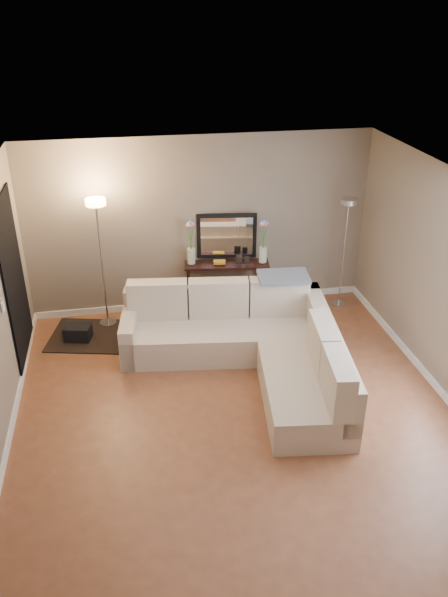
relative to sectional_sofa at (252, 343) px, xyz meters
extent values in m
cube|color=brown|center=(-0.39, -0.96, -0.35)|extent=(5.00, 5.50, 0.01)
cube|color=white|center=(-0.39, -0.96, 2.26)|extent=(5.00, 5.50, 0.01)
cube|color=gray|center=(-0.39, 1.80, 0.95)|extent=(5.00, 0.02, 2.60)
cube|color=gray|center=(-0.39, -3.72, 0.95)|extent=(5.00, 0.02, 2.60)
cube|color=white|center=(-0.39, 1.78, -0.30)|extent=(5.00, 0.03, 0.10)
cube|color=white|center=(-2.87, -0.96, -0.30)|extent=(0.03, 5.50, 0.10)
cube|color=white|center=(2.10, -0.96, -0.30)|extent=(0.03, 5.50, 0.10)
cube|color=black|center=(-2.87, 0.74, 0.75)|extent=(0.02, 1.20, 2.20)
cube|color=white|center=(-2.87, -0.11, 0.85)|extent=(0.02, 0.08, 0.12)
cube|color=beige|center=(-0.29, 0.43, -0.14)|extent=(2.74, 1.24, 0.41)
cube|color=beige|center=(-0.25, 0.78, 0.14)|extent=(2.65, 0.54, 0.57)
cube|color=beige|center=(-1.52, 0.59, -0.06)|extent=(0.30, 0.93, 0.57)
cube|color=beige|center=(0.40, -0.94, -0.14)|extent=(1.11, 1.73, 0.41)
cube|color=beige|center=(0.81, -0.53, 0.14)|extent=(0.52, 2.54, 0.57)
cube|color=beige|center=(-1.12, 0.78, 0.32)|extent=(0.81, 0.32, 0.53)
cube|color=beige|center=(-0.31, 0.68, 0.32)|extent=(0.81, 0.32, 0.53)
cube|color=beige|center=(0.49, 0.57, 0.32)|extent=(0.81, 0.32, 0.53)
cube|color=beige|center=(0.68, -0.67, 0.32)|extent=(0.31, 0.75, 0.53)
cube|color=beige|center=(0.59, -1.42, 0.32)|extent=(0.31, 0.75, 0.53)
cube|color=slate|center=(0.55, 0.59, 0.61)|extent=(0.70, 0.44, 0.09)
cube|color=black|center=(-0.03, 1.57, 0.40)|extent=(1.27, 0.50, 0.04)
cube|color=black|center=(-0.62, 1.52, 0.02)|extent=(0.05, 0.05, 0.72)
cube|color=black|center=(-0.58, 1.78, 0.02)|extent=(0.05, 0.05, 0.72)
cube|color=black|center=(0.52, 1.36, 0.02)|extent=(0.05, 0.05, 0.72)
cube|color=black|center=(0.55, 1.63, 0.02)|extent=(0.05, 0.05, 0.72)
cube|color=black|center=(-0.03, 1.57, -0.17)|extent=(1.19, 0.46, 0.03)
cube|color=#BF3333|center=(-0.54, 1.64, -0.07)|extent=(0.05, 0.16, 0.18)
cube|color=#3359A5|center=(-0.50, 1.63, -0.06)|extent=(0.05, 0.16, 0.20)
cube|color=gold|center=(-0.45, 1.63, -0.05)|extent=(0.06, 0.16, 0.22)
cube|color=#3F7F4C|center=(-0.40, 1.62, -0.07)|extent=(0.07, 0.16, 0.18)
cube|color=#994C99|center=(-0.36, 1.62, -0.06)|extent=(0.05, 0.16, 0.20)
cube|color=orange|center=(-0.32, 1.61, -0.05)|extent=(0.05, 0.16, 0.22)
cube|color=#262626|center=(-0.28, 1.60, -0.07)|extent=(0.06, 0.16, 0.18)
cube|color=#4C99B2|center=(-0.23, 1.60, -0.06)|extent=(0.07, 0.16, 0.20)
cube|color=#B2A58C|center=(-0.18, 1.59, -0.05)|extent=(0.05, 0.16, 0.22)
cube|color=brown|center=(-0.14, 1.59, -0.07)|extent=(0.05, 0.16, 0.18)
cube|color=navy|center=(-0.10, 1.58, -0.06)|extent=(0.06, 0.16, 0.20)
cube|color=gold|center=(-0.05, 1.57, -0.05)|extent=(0.07, 0.16, 0.22)
cube|color=black|center=(-0.01, 1.73, 0.79)|extent=(0.87, 0.16, 0.69)
cube|color=white|center=(-0.01, 1.71, 0.79)|extent=(0.76, 0.11, 0.57)
cube|color=#C68923|center=(-0.14, 1.56, 0.45)|extent=(0.19, 0.14, 0.04)
cube|color=black|center=(0.14, 1.50, 0.49)|extent=(0.10, 0.03, 0.12)
cube|color=black|center=(0.25, 1.49, 0.49)|extent=(0.08, 0.03, 0.10)
cylinder|color=silver|center=(-0.55, 1.64, 0.55)|extent=(0.13, 0.13, 0.23)
cylinder|color=#38722D|center=(-0.56, 1.64, 0.81)|extent=(0.09, 0.02, 0.39)
sphere|color=#E5598C|center=(-0.58, 1.65, 1.01)|extent=(0.08, 0.08, 0.07)
cylinder|color=#38722D|center=(-0.56, 1.64, 0.82)|extent=(0.05, 0.01, 0.42)
sphere|color=white|center=(-0.57, 1.64, 1.03)|extent=(0.08, 0.08, 0.07)
cylinder|color=#38722D|center=(-0.55, 1.64, 0.83)|extent=(0.01, 0.01, 0.44)
sphere|color=#598CE5|center=(-0.55, 1.64, 1.05)|extent=(0.08, 0.08, 0.07)
cylinder|color=#38722D|center=(-0.54, 1.64, 0.81)|extent=(0.05, 0.01, 0.40)
sphere|color=#E58C4C|center=(-0.53, 1.64, 1.01)|extent=(0.08, 0.08, 0.07)
cylinder|color=#38722D|center=(-0.53, 1.64, 0.82)|extent=(0.10, 0.02, 0.41)
sphere|color=#D866B2|center=(-0.51, 1.64, 1.03)|extent=(0.08, 0.08, 0.07)
cylinder|color=silver|center=(0.49, 1.50, 0.55)|extent=(0.13, 0.13, 0.23)
cylinder|color=#38722D|center=(0.48, 1.50, 0.81)|extent=(0.09, 0.02, 0.39)
sphere|color=#E5598C|center=(0.46, 1.51, 1.01)|extent=(0.08, 0.08, 0.07)
cylinder|color=#38722D|center=(0.48, 1.50, 0.82)|extent=(0.05, 0.01, 0.42)
sphere|color=white|center=(0.47, 1.50, 1.03)|extent=(0.08, 0.08, 0.07)
cylinder|color=#38722D|center=(0.49, 1.50, 0.83)|extent=(0.01, 0.01, 0.44)
sphere|color=#598CE5|center=(0.49, 1.50, 1.05)|extent=(0.08, 0.08, 0.07)
cylinder|color=#38722D|center=(0.50, 1.50, 0.81)|extent=(0.05, 0.01, 0.40)
sphere|color=#E58C4C|center=(0.51, 1.50, 1.01)|extent=(0.08, 0.08, 0.07)
cylinder|color=#38722D|center=(0.51, 1.50, 0.82)|extent=(0.10, 0.02, 0.41)
sphere|color=#D866B2|center=(0.53, 1.50, 1.03)|extent=(0.08, 0.08, 0.07)
cylinder|color=silver|center=(-1.82, 1.44, -0.33)|extent=(0.30, 0.30, 0.03)
cylinder|color=silver|center=(-1.82, 1.44, 0.57)|extent=(0.03, 0.03, 1.80)
cylinder|color=#FFBF72|center=(-1.82, 1.44, 1.50)|extent=(0.32, 0.32, 0.08)
cylinder|color=silver|center=(1.71, 1.41, -0.33)|extent=(0.23, 0.23, 0.03)
cylinder|color=silver|center=(1.71, 1.41, 0.48)|extent=(0.02, 0.02, 1.62)
cylinder|color=silver|center=(1.71, 1.41, 1.32)|extent=(0.25, 0.25, 0.07)
cube|color=black|center=(-2.00, 1.12, -0.34)|extent=(1.41, 1.18, 0.02)
cube|color=black|center=(-2.23, 1.06, -0.24)|extent=(0.40, 0.32, 0.23)
camera|label=1|loc=(-1.48, -6.11, 3.91)|focal=35.00mm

